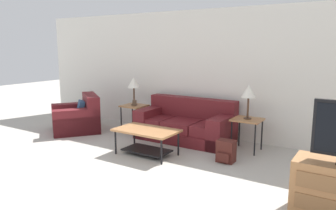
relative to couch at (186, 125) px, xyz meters
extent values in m
cube|color=silver|center=(0.07, 0.56, 1.01)|extent=(8.91, 0.06, 2.60)
cube|color=maroon|center=(0.00, -0.05, -0.18)|extent=(1.91, 0.93, 0.22)
cube|color=maroon|center=(-0.63, -0.07, 0.03)|extent=(0.62, 0.83, 0.20)
cube|color=maroon|center=(0.00, -0.07, 0.03)|extent=(0.62, 0.83, 0.20)
cube|color=maroon|center=(0.64, -0.07, 0.03)|extent=(0.62, 0.83, 0.20)
cube|color=maroon|center=(0.00, 0.28, 0.33)|extent=(1.91, 0.27, 0.40)
cube|color=maroon|center=(-0.81, -0.05, 0.00)|extent=(0.29, 0.92, 0.58)
cube|color=maroon|center=(0.81, -0.04, 0.00)|extent=(0.29, 0.92, 0.58)
cube|color=maroon|center=(-2.41, -0.71, -0.09)|extent=(1.41, 1.39, 0.40)
cube|color=maroon|center=(-2.20, -0.43, 0.31)|extent=(0.98, 0.83, 0.40)
cube|color=maroon|center=(-2.72, -0.48, -0.01)|extent=(0.79, 0.93, 0.56)
cube|color=maroon|center=(-2.10, -0.94, -0.01)|extent=(0.79, 0.93, 0.56)
cube|color=#33567F|center=(-2.34, -0.61, 0.21)|extent=(0.39, 0.36, 0.36)
cube|color=#A87042|center=(-0.11, -1.18, 0.14)|extent=(1.08, 0.64, 0.04)
cylinder|color=black|center=(-0.59, -1.44, -0.09)|extent=(0.03, 0.03, 0.42)
cylinder|color=black|center=(0.37, -1.44, -0.09)|extent=(0.03, 0.03, 0.42)
cylinder|color=black|center=(-0.59, -0.92, -0.09)|extent=(0.03, 0.03, 0.42)
cylinder|color=black|center=(0.37, -0.92, -0.09)|extent=(0.03, 0.03, 0.42)
cube|color=black|center=(-0.11, -1.18, -0.21)|extent=(0.81, 0.45, 0.02)
cube|color=#A87042|center=(-1.28, -0.04, 0.28)|extent=(0.51, 0.48, 0.03)
cylinder|color=black|center=(-1.49, -0.23, -0.02)|extent=(0.03, 0.03, 0.56)
cylinder|color=black|center=(-1.07, -0.23, -0.02)|extent=(0.03, 0.03, 0.56)
cylinder|color=black|center=(-1.49, 0.16, -0.02)|extent=(0.03, 0.03, 0.56)
cylinder|color=black|center=(-1.07, 0.16, -0.02)|extent=(0.03, 0.03, 0.56)
cube|color=#A87042|center=(1.28, -0.04, 0.28)|extent=(0.51, 0.48, 0.03)
cylinder|color=black|center=(1.07, -0.23, -0.02)|extent=(0.03, 0.03, 0.56)
cylinder|color=black|center=(1.49, -0.23, -0.02)|extent=(0.03, 0.03, 0.56)
cylinder|color=black|center=(1.07, 0.16, -0.02)|extent=(0.03, 0.03, 0.56)
cylinder|color=black|center=(1.49, 0.16, -0.02)|extent=(0.03, 0.03, 0.56)
cylinder|color=#472D1E|center=(-1.28, -0.04, 0.30)|extent=(0.14, 0.14, 0.02)
cylinder|color=#472D1E|center=(-1.28, -0.04, 0.50)|extent=(0.04, 0.04, 0.37)
cone|color=white|center=(-1.28, -0.04, 0.79)|extent=(0.27, 0.27, 0.22)
cylinder|color=#472D1E|center=(1.28, -0.04, 0.30)|extent=(0.14, 0.14, 0.02)
cylinder|color=#472D1E|center=(1.28, -0.04, 0.50)|extent=(0.04, 0.04, 0.37)
cone|color=white|center=(1.28, -0.04, 0.79)|extent=(0.27, 0.27, 0.22)
cube|color=#4C1E19|center=(1.19, -0.77, -0.11)|extent=(0.28, 0.21, 0.36)
cube|color=#4C1E19|center=(1.19, -0.90, -0.19)|extent=(0.21, 0.05, 0.15)
cylinder|color=#4C1E19|center=(1.12, -0.65, -0.09)|extent=(0.02, 0.02, 0.27)
cylinder|color=#4C1E19|center=(1.27, -0.65, -0.09)|extent=(0.02, 0.02, 0.27)
cube|color=#4C3828|center=(-1.21, -0.11, 0.36)|extent=(0.10, 0.04, 0.13)
camera|label=1|loc=(3.14, -5.59, 1.57)|focal=35.00mm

